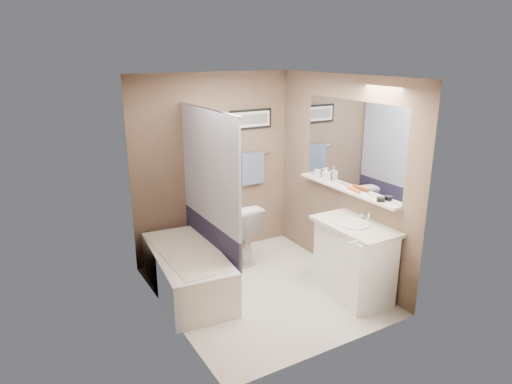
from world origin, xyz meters
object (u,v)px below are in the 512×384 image
vanity (353,261)px  candle_bowl_near (381,199)px  toilet (234,231)px  glass_jar (317,174)px  bathtub (188,272)px  soap_bottle (326,174)px  hair_brush_front (354,189)px

vanity → candle_bowl_near: bearing=-32.2°
toilet → glass_jar: size_ratio=7.90×
bathtub → vanity: bearing=-25.4°
vanity → glass_jar: bearing=85.8°
toilet → candle_bowl_near: candle_bowl_near is taller
bathtub → vanity: size_ratio=1.67×
vanity → soap_bottle: size_ratio=5.27×
glass_jar → candle_bowl_near: bearing=-90.0°
glass_jar → toilet: bearing=151.3°
glass_jar → soap_bottle: 0.18m
candle_bowl_near → hair_brush_front: (0.00, 0.42, 0.00)m
candle_bowl_near → toilet: bearing=120.0°
candle_bowl_near → glass_jar: size_ratio=0.90×
hair_brush_front → glass_jar: bearing=90.0°
soap_bottle → toilet: bearing=143.6°
candle_bowl_near → soap_bottle: 0.92m
toilet → candle_bowl_near: size_ratio=8.78×
toilet → vanity: vanity is taller
hair_brush_front → soap_bottle: (0.00, 0.50, 0.06)m
bathtub → candle_bowl_near: (1.79, -1.11, 0.89)m
candle_bowl_near → vanity: bearing=140.9°
bathtub → hair_brush_front: hair_brush_front is taller
toilet → hair_brush_front: hair_brush_front is taller
bathtub → soap_bottle: 2.03m
toilet → vanity: bearing=113.3°
toilet → hair_brush_front: (0.93, -1.19, 0.74)m
vanity → hair_brush_front: bearing=62.3°
vanity → hair_brush_front: size_ratio=4.09×
candle_bowl_near → soap_bottle: soap_bottle is taller
toilet → vanity: (0.74, -1.46, 0.00)m
vanity → toilet: bearing=123.9°
toilet → candle_bowl_near: (0.93, -1.61, 0.74)m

